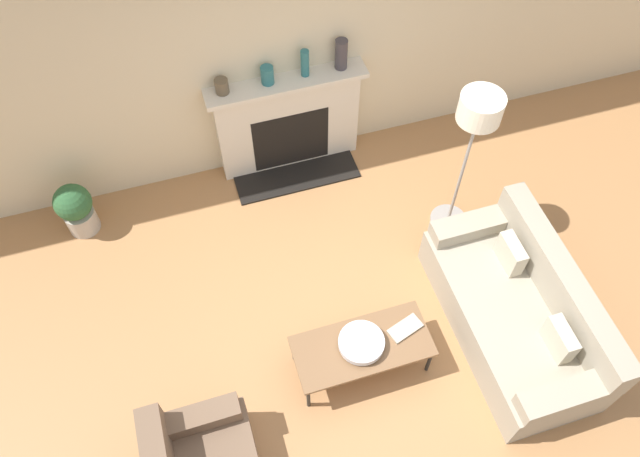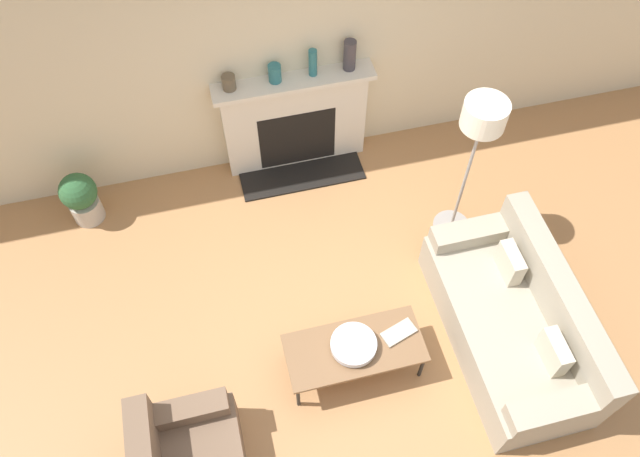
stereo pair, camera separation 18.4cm
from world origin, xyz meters
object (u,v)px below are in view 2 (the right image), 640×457
object	(u,v)px
coffee_table	(355,349)
floor_lamp	(480,131)
mantel_vase_center_left	(275,73)
bowl	(354,345)
potted_plant	(81,197)
book	(399,333)
mantel_vase_right	(350,55)
mantel_vase_center_right	(313,63)
mantel_vase_left	(229,82)
couch	(515,321)
fireplace	(295,122)

from	to	relation	value
coffee_table	floor_lamp	bearing A→B (deg)	41.08
coffee_table	mantel_vase_center_left	world-z (taller)	mantel_vase_center_left
bowl	potted_plant	world-z (taller)	potted_plant
book	floor_lamp	distance (m)	1.81
floor_lamp	mantel_vase_right	bearing A→B (deg)	120.67
coffee_table	book	distance (m)	0.40
book	floor_lamp	xyz separation A→B (m)	(0.98, 1.16, 0.99)
bowl	coffee_table	bearing A→B (deg)	-22.50
floor_lamp	potted_plant	size ratio (longest dim) A/B	2.84
mantel_vase_center_left	mantel_vase_right	distance (m)	0.73
coffee_table	mantel_vase_center_left	size ratio (longest dim) A/B	6.40
mantel_vase_center_right	book	bearing A→B (deg)	-86.74
coffee_table	potted_plant	size ratio (longest dim) A/B	1.93
mantel_vase_center_left	potted_plant	distance (m)	2.27
potted_plant	coffee_table	bearing A→B (deg)	-45.46
mantel_vase_right	mantel_vase_left	bearing A→B (deg)	180.00
bowl	book	bearing A→B (deg)	4.17
mantel_vase_left	mantel_vase_center_right	distance (m)	0.80
couch	mantel_vase_center_right	distance (m)	2.96
bowl	potted_plant	distance (m)	3.09
fireplace	mantel_vase_center_right	distance (m)	0.75
bowl	fireplace	bearing A→B (deg)	88.45
couch	mantel_vase_center_right	world-z (taller)	mantel_vase_center_right
bowl	mantel_vase_center_left	bearing A→B (deg)	92.38
fireplace	coffee_table	xyz separation A→B (m)	(-0.06, -2.46, -0.19)
mantel_vase_left	mantel_vase_center_left	xyz separation A→B (m)	(0.44, 0.00, 0.02)
floor_lamp	couch	bearing A→B (deg)	-87.65
floor_lamp	potted_plant	distance (m)	3.84
bowl	mantel_vase_center_left	distance (m)	2.60
couch	mantel_vase_center_left	world-z (taller)	mantel_vase_center_left
coffee_table	mantel_vase_left	bearing A→B (deg)	102.48
fireplace	bowl	xyz separation A→B (m)	(-0.07, -2.46, -0.11)
coffee_table	book	xyz separation A→B (m)	(0.39, 0.03, 0.04)
fireplace	mantel_vase_center_left	bearing A→B (deg)	175.14
coffee_table	mantel_vase_center_right	distance (m)	2.66
potted_plant	book	bearing A→B (deg)	-40.29
couch	floor_lamp	size ratio (longest dim) A/B	1.12
book	mantel_vase_center_left	bearing A→B (deg)	84.06
mantel_vase_left	mantel_vase_center_left	size ratio (longest dim) A/B	0.81
mantel_vase_center_left	mantel_vase_right	xyz separation A→B (m)	(0.72, 0.00, 0.07)
mantel_vase_left	potted_plant	xyz separation A→B (m)	(-1.62, -0.27, -0.89)
coffee_table	floor_lamp	size ratio (longest dim) A/B	0.68
bowl	book	world-z (taller)	bowl
fireplace	mantel_vase_center_right	size ratio (longest dim) A/B	5.63
mantel_vase_left	potted_plant	world-z (taller)	mantel_vase_left
book	floor_lamp	world-z (taller)	floor_lamp
coffee_table	floor_lamp	distance (m)	2.09
mantel_vase_right	potted_plant	world-z (taller)	mantel_vase_right
bowl	potted_plant	bearing A→B (deg)	134.45
fireplace	bowl	bearing A→B (deg)	-91.55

